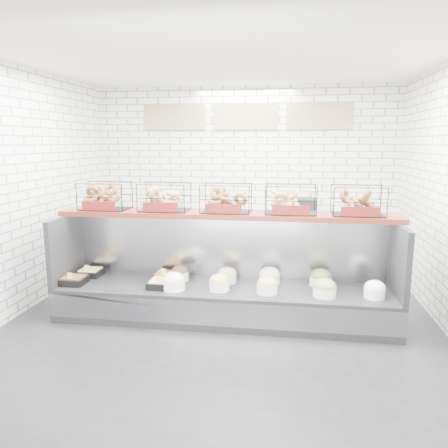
# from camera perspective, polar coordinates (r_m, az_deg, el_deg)

# --- Properties ---
(ground) EXTENTS (5.50, 5.50, 0.00)m
(ground) POSITION_cam_1_polar(r_m,az_deg,el_deg) (5.14, -0.55, -13.37)
(ground) COLOR black
(ground) RESTS_ON ground
(room_shell) EXTENTS (5.02, 5.51, 3.01)m
(room_shell) POSITION_cam_1_polar(r_m,az_deg,el_deg) (5.29, 0.43, 10.29)
(room_shell) COLOR silver
(room_shell) RESTS_ON ground
(display_case) EXTENTS (4.00, 0.90, 1.20)m
(display_case) POSITION_cam_1_polar(r_m,az_deg,el_deg) (5.33, 0.16, -8.66)
(display_case) COLOR black
(display_case) RESTS_ON ground
(bagel_shelf) EXTENTS (4.10, 0.50, 0.40)m
(bagel_shelf) POSITION_cam_1_polar(r_m,az_deg,el_deg) (5.25, 0.28, 2.91)
(bagel_shelf) COLOR #4C1810
(bagel_shelf) RESTS_ON display_case
(prep_counter) EXTENTS (4.00, 0.60, 1.20)m
(prep_counter) POSITION_cam_1_polar(r_m,az_deg,el_deg) (7.29, 2.33, -2.21)
(prep_counter) COLOR #93969B
(prep_counter) RESTS_ON ground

